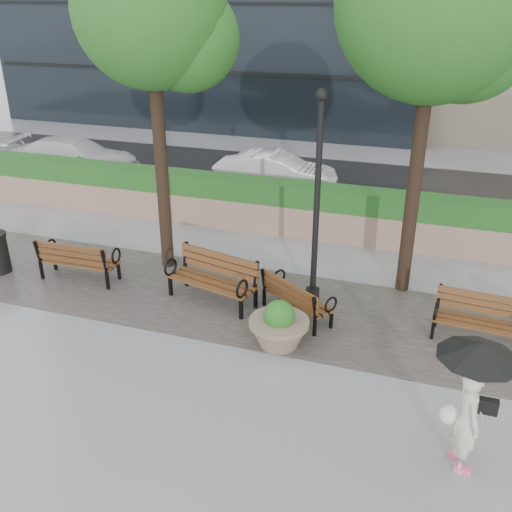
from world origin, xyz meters
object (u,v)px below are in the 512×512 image
(lamppost, at_px, (316,216))
(car_right, at_px, (275,173))
(car_left, at_px, (75,157))
(bench_0, at_px, (80,268))
(bench_1, at_px, (212,289))
(planter_left, at_px, (279,328))
(bench_3, at_px, (479,329))
(pedestrian, at_px, (472,393))
(bench_2, at_px, (296,306))

(lamppost, xyz_separation_m, car_right, (-2.79, 6.60, -1.27))
(car_right, bearing_deg, car_left, 89.58)
(bench_0, bearing_deg, bench_1, 178.92)
(planter_left, bearing_deg, car_right, 107.18)
(bench_3, bearing_deg, pedestrian, -90.61)
(bench_0, relative_size, planter_left, 1.63)
(bench_3, distance_m, lamppost, 3.64)
(planter_left, bearing_deg, bench_0, 167.37)
(lamppost, xyz_separation_m, pedestrian, (2.92, -3.71, -0.73))
(bench_2, relative_size, bench_3, 0.95)
(car_left, distance_m, pedestrian, 16.11)
(bench_0, bearing_deg, car_right, -109.06)
(bench_3, height_order, planter_left, planter_left)
(bench_1, height_order, car_right, car_right)
(car_left, bearing_deg, bench_0, -154.90)
(bench_0, bearing_deg, pedestrian, 157.93)
(bench_0, height_order, bench_2, bench_0)
(bench_1, relative_size, bench_2, 1.23)
(lamppost, bearing_deg, planter_left, -96.61)
(bench_3, bearing_deg, car_right, 134.82)
(lamppost, relative_size, pedestrian, 2.24)
(bench_0, relative_size, lamppost, 0.41)
(bench_2, height_order, car_left, car_left)
(bench_0, height_order, car_left, car_left)
(car_left, height_order, pedestrian, pedestrian)
(bench_2, bearing_deg, pedestrian, 168.42)
(bench_3, bearing_deg, bench_2, -172.03)
(bench_2, relative_size, lamppost, 0.38)
(bench_0, bearing_deg, lamppost, -173.95)
(bench_0, distance_m, planter_left, 5.04)
(car_left, bearing_deg, bench_1, -140.41)
(bench_3, height_order, pedestrian, pedestrian)
(bench_2, xyz_separation_m, pedestrian, (3.08, -3.01, 0.92))
(car_left, distance_m, car_right, 7.08)
(car_left, height_order, car_right, car_left)
(bench_2, height_order, planter_left, planter_left)
(bench_2, bearing_deg, planter_left, 120.56)
(bench_3, bearing_deg, car_left, 157.80)
(bench_1, relative_size, planter_left, 1.84)
(bench_0, distance_m, car_right, 7.63)
(bench_1, distance_m, pedestrian, 5.82)
(car_left, relative_size, pedestrian, 2.35)
(lamppost, bearing_deg, bench_1, -161.67)
(bench_0, xyz_separation_m, pedestrian, (8.04, -3.05, 0.89))
(bench_3, height_order, car_right, car_right)
(bench_0, distance_m, bench_2, 4.96)
(bench_1, xyz_separation_m, car_right, (-0.83, 7.25, 0.33))
(bench_3, xyz_separation_m, car_right, (-6.00, 7.10, 0.37))
(lamppost, height_order, car_left, lamppost)
(bench_2, bearing_deg, car_right, -37.41)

